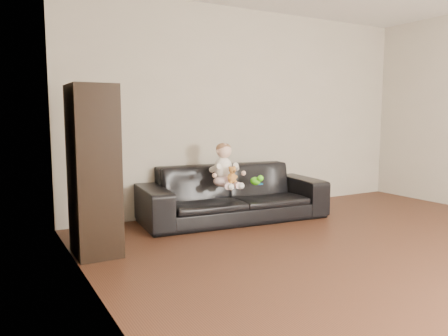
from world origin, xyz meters
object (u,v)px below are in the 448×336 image
baby (225,168)px  teddy_bear (232,175)px  cabinet (94,171)px  toy_green (255,181)px  toy_blue_disc (259,184)px  sofa (233,193)px  toy_rattle (256,181)px

baby → teddy_bear: size_ratio=2.66×
cabinet → teddy_bear: (1.57, 0.25, -0.17)m
baby → toy_green: 0.43m
toy_blue_disc → baby: bearing=177.1°
cabinet → toy_green: cabinet is taller
cabinet → teddy_bear: size_ratio=7.92×
sofa → cabinet: cabinet is taller
toy_rattle → toy_blue_disc: size_ratio=0.63×
toy_green → toy_rattle: (0.06, 0.08, -0.02)m
sofa → toy_rattle: sofa is taller
cabinet → toy_green: (1.94, 0.35, -0.28)m
cabinet → baby: cabinet is taller
baby → teddy_bear: (0.01, -0.15, -0.06)m
teddy_bear → toy_green: 0.41m
baby → toy_green: size_ratio=3.63×
baby → toy_rattle: 0.49m
teddy_bear → toy_green: (0.38, 0.10, -0.11)m
toy_rattle → toy_blue_disc: (0.01, -0.05, -0.02)m
baby → toy_green: bearing=7.9°
toy_blue_disc → cabinet: bearing=-169.4°
toy_blue_disc → toy_green: bearing=-160.6°
cabinet → toy_green: 2.00m
toy_green → toy_blue_disc: size_ratio=1.44×
sofa → baby: baby is taller
toy_rattle → teddy_bear: bearing=-157.6°
cabinet → baby: bearing=14.6°
baby → toy_blue_disc: bearing=12.0°
sofa → cabinet: 1.87m
sofa → cabinet: size_ratio=1.46×
sofa → baby: size_ratio=4.35×
toy_rattle → toy_blue_disc: toy_rattle is taller
sofa → teddy_bear: teddy_bear is taller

